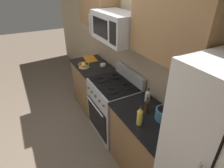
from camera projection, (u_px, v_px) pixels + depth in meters
The scene contains 15 objects.
ground_plane at pixel (77, 143), 3.00m from camera, with size 16.00×16.00×0.00m, color #6B5B4C.
wall_back at pixel (136, 56), 2.78m from camera, with size 8.00×0.10×2.60m, color tan.
counter_left at pixel (93, 86), 3.69m from camera, with size 0.91×0.60×0.91m.
range_oven at pixel (114, 107), 3.04m from camera, with size 0.76×0.65×1.09m.
counter_right at pixel (147, 145), 2.37m from camera, with size 0.97×0.60×0.91m.
microwave at pixel (116, 27), 2.41m from camera, with size 0.76×0.44×0.37m.
upper_cabinets_left at pixel (97, 1), 3.00m from camera, with size 0.90×0.34×0.78m.
upper_cabinets_right at pixel (176, 19), 1.68m from camera, with size 0.96×0.34×0.78m.
utensil_crock at pixel (164, 114), 2.09m from camera, with size 0.20×0.20×0.34m.
fruit_basket at pixel (84, 65), 3.34m from camera, with size 0.20×0.20×0.10m.
cutting_board at pixel (90, 59), 3.71m from camera, with size 0.39×0.21×0.02m, color orange.
bottle_oil at pixel (140, 116), 2.00m from camera, with size 0.06×0.06×0.23m.
bottle_soy at pixel (147, 106), 2.18m from camera, with size 0.06×0.06×0.21m.
bottle_vinegar at pixel (148, 96), 2.40m from camera, with size 0.07×0.07×0.18m.
prep_bowl at pixel (103, 65), 3.41m from camera, with size 0.10×0.10×0.04m.
Camera 1 is at (2.15, -0.52, 2.30)m, focal length 29.88 mm.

